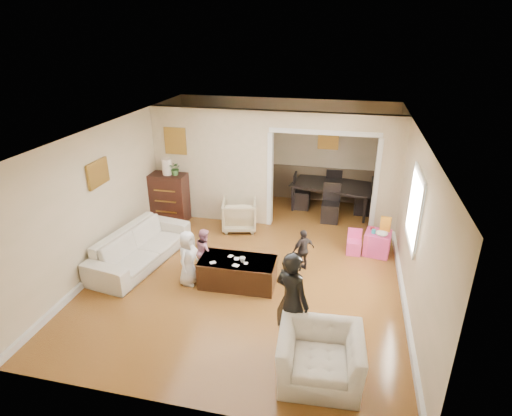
% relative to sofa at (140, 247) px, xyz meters
% --- Properties ---
extents(floor, '(7.00, 7.00, 0.00)m').
position_rel_sofa_xyz_m(floor, '(2.11, 0.50, -0.33)').
color(floor, '#906025').
rests_on(floor, ground).
extents(partition_left, '(2.75, 0.18, 2.60)m').
position_rel_sofa_xyz_m(partition_left, '(0.74, 2.30, 0.97)').
color(partition_left, beige).
rests_on(partition_left, ground).
extents(partition_right, '(0.55, 0.18, 2.60)m').
position_rel_sofa_xyz_m(partition_right, '(4.59, 2.30, 0.97)').
color(partition_right, beige).
rests_on(partition_right, ground).
extents(partition_header, '(2.22, 0.18, 0.35)m').
position_rel_sofa_xyz_m(partition_header, '(3.21, 2.30, 2.09)').
color(partition_header, beige).
rests_on(partition_header, partition_right).
extents(window_pane, '(0.03, 0.95, 1.10)m').
position_rel_sofa_xyz_m(window_pane, '(4.84, 0.10, 1.22)').
color(window_pane, white).
rests_on(window_pane, ground).
extents(framed_art_partition, '(0.45, 0.03, 0.55)m').
position_rel_sofa_xyz_m(framed_art_partition, '(-0.09, 2.20, 1.52)').
color(framed_art_partition, brown).
rests_on(framed_art_partition, partition_left).
extents(framed_art_sofa_wall, '(0.03, 0.55, 0.40)m').
position_rel_sofa_xyz_m(framed_art_sofa_wall, '(-0.60, -0.10, 1.47)').
color(framed_art_sofa_wall, brown).
extents(framed_art_alcove, '(0.45, 0.03, 0.55)m').
position_rel_sofa_xyz_m(framed_art_alcove, '(3.21, 3.94, 1.37)').
color(framed_art_alcove, brown).
extents(sofa, '(1.24, 2.38, 0.66)m').
position_rel_sofa_xyz_m(sofa, '(0.00, 0.00, 0.00)').
color(sofa, white).
rests_on(sofa, ground).
extents(armchair_back, '(0.89, 0.91, 0.69)m').
position_rel_sofa_xyz_m(armchair_back, '(1.47, 1.86, 0.02)').
color(armchair_back, '#C9BC8C').
rests_on(armchair_back, ground).
extents(armchair_front, '(1.12, 0.99, 0.69)m').
position_rel_sofa_xyz_m(armchair_front, '(3.60, -2.17, 0.01)').
color(armchair_front, white).
rests_on(armchair_front, ground).
extents(dresser, '(0.83, 0.46, 1.14)m').
position_rel_sofa_xyz_m(dresser, '(-0.22, 1.94, 0.24)').
color(dresser, '#361410').
rests_on(dresser, ground).
extents(table_lamp, '(0.22, 0.22, 0.36)m').
position_rel_sofa_xyz_m(table_lamp, '(-0.22, 1.94, 0.98)').
color(table_lamp, '#F7E2C9').
rests_on(table_lamp, dresser).
extents(potted_plant, '(0.28, 0.24, 0.31)m').
position_rel_sofa_xyz_m(potted_plant, '(-0.02, 1.94, 0.96)').
color(potted_plant, '#3B662D').
rests_on(potted_plant, dresser).
extents(coffee_table, '(1.33, 0.70, 0.49)m').
position_rel_sofa_xyz_m(coffee_table, '(2.02, -0.32, -0.09)').
color(coffee_table, '#351F11').
rests_on(coffee_table, ground).
extents(coffee_cup, '(0.10, 0.10, 0.09)m').
position_rel_sofa_xyz_m(coffee_cup, '(2.12, -0.37, 0.21)').
color(coffee_cup, white).
rests_on(coffee_cup, coffee_table).
extents(play_table, '(0.56, 0.56, 0.47)m').
position_rel_sofa_xyz_m(play_table, '(4.45, 1.36, -0.10)').
color(play_table, '#D73881').
rests_on(play_table, ground).
extents(cereal_box, '(0.21, 0.10, 0.30)m').
position_rel_sofa_xyz_m(cereal_box, '(4.57, 1.46, 0.29)').
color(cereal_box, yellow).
rests_on(cereal_box, play_table).
extents(cyan_cup, '(0.08, 0.08, 0.08)m').
position_rel_sofa_xyz_m(cyan_cup, '(4.35, 1.31, 0.18)').
color(cyan_cup, '#27BBC3').
rests_on(cyan_cup, play_table).
extents(toy_block, '(0.09, 0.07, 0.05)m').
position_rel_sofa_xyz_m(toy_block, '(4.33, 1.48, 0.16)').
color(toy_block, red).
rests_on(toy_block, play_table).
extents(play_bowl, '(0.27, 0.27, 0.06)m').
position_rel_sofa_xyz_m(play_bowl, '(4.50, 1.24, 0.16)').
color(play_bowl, silver).
rests_on(play_bowl, play_table).
extents(dining_table, '(2.12, 1.44, 0.68)m').
position_rel_sofa_xyz_m(dining_table, '(3.43, 3.35, 0.01)').
color(dining_table, black).
rests_on(dining_table, ground).
extents(adult_person, '(0.66, 0.60, 1.52)m').
position_rel_sofa_xyz_m(adult_person, '(3.15, -1.67, 0.43)').
color(adult_person, black).
rests_on(adult_person, ground).
extents(child_kneel_a, '(0.39, 0.53, 1.01)m').
position_rel_sofa_xyz_m(child_kneel_a, '(1.17, -0.47, 0.17)').
color(child_kneel_a, white).
rests_on(child_kneel_a, ground).
extents(child_kneel_b, '(0.46, 0.51, 0.86)m').
position_rel_sofa_xyz_m(child_kneel_b, '(1.32, -0.02, 0.10)').
color(child_kneel_b, '#CD8098').
rests_on(child_kneel_b, ground).
extents(child_toddler, '(0.49, 0.47, 0.82)m').
position_rel_sofa_xyz_m(child_toddler, '(3.07, 0.43, 0.08)').
color(child_toddler, black).
rests_on(child_toddler, ground).
extents(craft_papers, '(0.66, 0.39, 0.00)m').
position_rel_sofa_xyz_m(craft_papers, '(1.93, -0.39, 0.16)').
color(craft_papers, white).
rests_on(craft_papers, coffee_table).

